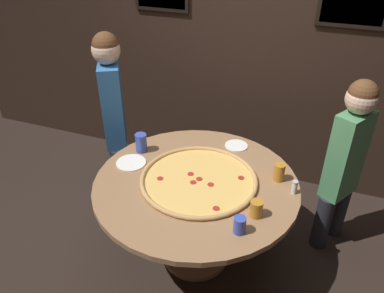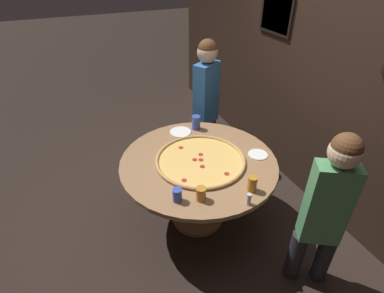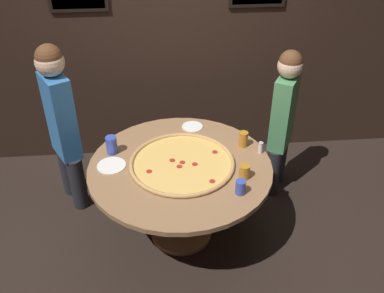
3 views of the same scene
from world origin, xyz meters
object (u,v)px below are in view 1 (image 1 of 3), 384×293
Objects in this scene: dining_table at (196,198)px; drink_cup_front_edge at (240,225)px; drink_cup_near_right at (256,209)px; diner_far_right at (113,109)px; drink_cup_near_left at (279,172)px; diner_centre_back at (346,159)px; white_plate_far_back at (236,146)px; white_plate_left_side at (131,163)px; giant_pizza at (199,179)px; condiment_shaker at (295,187)px; drink_cup_far_left at (141,143)px.

drink_cup_front_edge is at bearing -42.09° from dining_table.
diner_far_right is (-1.43, 0.74, 0.08)m from drink_cup_near_right.
diner_centre_back is (0.42, 0.35, -0.00)m from drink_cup_near_left.
diner_centre_back is at bearing 1.51° from white_plate_far_back.
dining_table is 1.14m from diner_far_right.
white_plate_far_back and white_plate_left_side have the same top height.
giant_pizza is 1.09m from diner_centre_back.
drink_cup_near_right is (0.46, -0.19, 0.21)m from dining_table.
condiment_shaker is at bearing 8.83° from giant_pizza.
white_plate_left_side is (-1.06, -0.18, -0.06)m from drink_cup_near_left.
drink_cup_far_left is at bearing -154.05° from white_plate_far_back.
drink_cup_front_edge is at bearing -31.81° from drink_cup_far_left.
diner_far_right is at bearing 152.63° from drink_cup_near_right.
white_plate_left_side is (-0.54, 0.03, -0.01)m from giant_pizza.
drink_cup_far_left is (-0.93, 0.58, 0.02)m from drink_cup_front_edge.
drink_cup_far_left is 0.10× the size of diner_centre_back.
drink_cup_near_right is at bearing 70.25° from drink_cup_front_edge.
drink_cup_far_left reaches higher than dining_table.
drink_cup_far_left is 0.75m from white_plate_far_back.
white_plate_left_side is 0.16× the size of diner_centre_back.
drink_cup_far_left reaches higher than drink_cup_near_left.
dining_table is at bearing -104.79° from white_plate_far_back.
condiment_shaker is at bearing 62.23° from drink_cup_front_edge.
diner_centre_back reaches higher than drink_cup_far_left.
condiment_shaker is (0.12, -0.11, -0.02)m from drink_cup_near_left.
white_plate_left_side is (-0.99, 0.23, -0.05)m from drink_cup_near_right.
giant_pizza is 0.53× the size of diner_far_right.
giant_pizza is 0.58× the size of diner_centre_back.
drink_cup_near_left is (0.53, 0.22, 0.21)m from dining_table.
drink_cup_front_edge is at bearing -23.25° from white_plate_left_side.
drink_cup_front_edge is at bearing -153.09° from diner_far_right.
drink_cup_front_edge is 1.10m from drink_cup_far_left.
white_plate_far_back is 0.67m from condiment_shaker.
condiment_shaker is at bearing 3.57° from white_plate_left_side.
white_plate_left_side is 0.68m from diner_far_right.
drink_cup_near_right is at bearing -2.42° from diner_centre_back.
drink_cup_far_left is 1.18m from condiment_shaker.
condiment_shaker is 0.06× the size of diner_far_right.
white_plate_far_back is (-0.32, 0.74, -0.05)m from drink_cup_near_right.
giant_pizza is 6.32× the size of drink_cup_near_left.
condiment_shaker is (0.51, -0.43, 0.05)m from white_plate_far_back.
drink_cup_near_right is 0.36m from condiment_shaker.
drink_cup_far_left is 1.52× the size of condiment_shaker.
diner_centre_back is (0.55, 0.93, 0.01)m from drink_cup_front_edge.
diner_centre_back is at bearing 19.62° from white_plate_left_side.
white_plate_left_side is (-0.93, 0.40, -0.05)m from drink_cup_front_edge.
white_plate_far_back is at bearing 105.94° from drink_cup_front_edge.
drink_cup_near_left reaches higher than condiment_shaker.
drink_cup_near_left is at bearing -39.93° from white_plate_far_back.
dining_table is 0.16m from giant_pizza.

